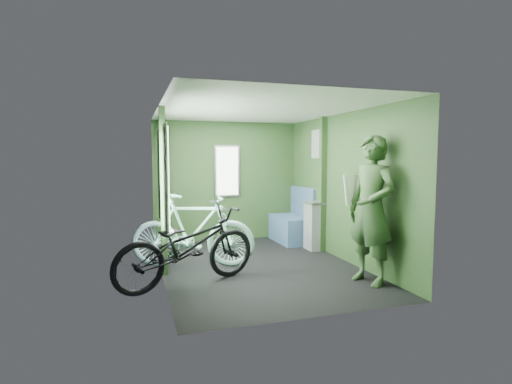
# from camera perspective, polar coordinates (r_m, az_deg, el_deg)

# --- Properties ---
(room) EXTENTS (4.00, 4.02, 2.31)m
(room) POSITION_cam_1_polar(r_m,az_deg,el_deg) (5.85, -0.17, 3.22)
(room) COLOR black
(room) RESTS_ON ground
(bicycle_black) EXTENTS (2.08, 1.37, 1.07)m
(bicycle_black) POSITION_cam_1_polar(r_m,az_deg,el_deg) (5.23, -9.63, -13.07)
(bicycle_black) COLOR black
(bicycle_black) RESTS_ON ground
(bicycle_mint) EXTENTS (1.90, 1.05, 1.11)m
(bicycle_mint) POSITION_cam_1_polar(r_m,az_deg,el_deg) (6.05, -8.92, -10.57)
(bicycle_mint) COLOR #9BD8CA
(bicycle_mint) RESTS_ON ground
(passenger) EXTENTS (0.63, 0.79, 1.90)m
(passenger) POSITION_cam_1_polar(r_m,az_deg,el_deg) (5.29, 16.13, -2.44)
(passenger) COLOR #35532D
(passenger) RESTS_ON ground
(waste_box) EXTENTS (0.25, 0.35, 0.84)m
(waste_box) POSITION_cam_1_polar(r_m,az_deg,el_deg) (7.07, 8.29, -4.80)
(waste_box) COLOR gray
(waste_box) RESTS_ON ground
(bench_seat) EXTENTS (0.57, 1.00, 1.04)m
(bench_seat) POSITION_cam_1_polar(r_m,az_deg,el_deg) (7.69, 5.19, -4.83)
(bench_seat) COLOR navy
(bench_seat) RESTS_ON ground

